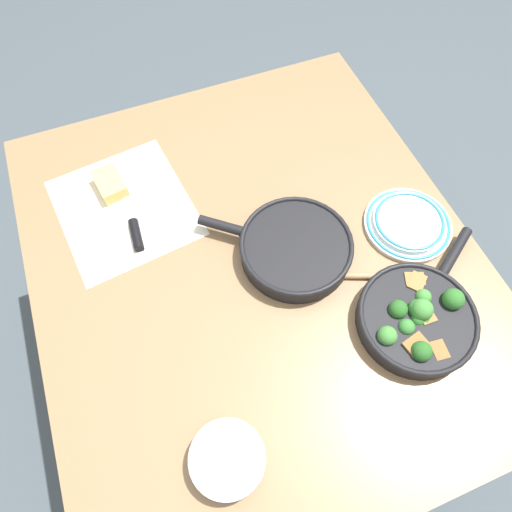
# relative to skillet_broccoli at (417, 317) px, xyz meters

# --- Properties ---
(ground_plane) EXTENTS (14.00, 14.00, 0.00)m
(ground_plane) POSITION_rel_skillet_broccoli_xyz_m (-0.27, -0.27, -0.78)
(ground_plane) COLOR #424C51
(dining_table_red) EXTENTS (1.20, 1.03, 0.75)m
(dining_table_red) POSITION_rel_skillet_broccoli_xyz_m (-0.27, -0.27, -0.10)
(dining_table_red) COLOR olive
(dining_table_red) RESTS_ON ground_plane
(skillet_broccoli) EXTENTS (0.29, 0.36, 0.08)m
(skillet_broccoli) POSITION_rel_skillet_broccoli_xyz_m (0.00, 0.00, 0.00)
(skillet_broccoli) COLOR black
(skillet_broccoli) RESTS_ON dining_table_red
(skillet_eggs) EXTENTS (0.30, 0.33, 0.05)m
(skillet_eggs) POSITION_rel_skillet_broccoli_xyz_m (-0.25, -0.18, -0.00)
(skillet_eggs) COLOR black
(skillet_eggs) RESTS_ON dining_table_red
(wooden_spoon) EXTENTS (0.16, 0.33, 0.02)m
(wooden_spoon) POSITION_rel_skillet_broccoli_xyz_m (-0.15, -0.08, -0.02)
(wooden_spoon) COLOR tan
(wooden_spoon) RESTS_ON dining_table_red
(parchment_sheet) EXTENTS (0.38, 0.35, 0.00)m
(parchment_sheet) POSITION_rel_skillet_broccoli_xyz_m (-0.53, -0.52, -0.03)
(parchment_sheet) COLOR silver
(parchment_sheet) RESTS_ON dining_table_red
(grater_knife) EXTENTS (0.26, 0.04, 0.02)m
(grater_knife) POSITION_rel_skillet_broccoli_xyz_m (-0.48, -0.51, -0.02)
(grater_knife) COLOR silver
(grater_knife) RESTS_ON dining_table_red
(cheese_block) EXTENTS (0.11, 0.08, 0.04)m
(cheese_block) POSITION_rel_skillet_broccoli_xyz_m (-0.60, -0.54, -0.01)
(cheese_block) COLOR #EACC66
(cheese_block) RESTS_ON dining_table_red
(dinner_plate_stack) EXTENTS (0.21, 0.21, 0.03)m
(dinner_plate_stack) POSITION_rel_skillet_broccoli_xyz_m (-0.23, 0.12, -0.02)
(dinner_plate_stack) COLOR silver
(dinner_plate_stack) RESTS_ON dining_table_red
(prep_bowl_steel) EXTENTS (0.14, 0.14, 0.04)m
(prep_bowl_steel) POSITION_rel_skillet_broccoli_xyz_m (0.11, -0.48, -0.01)
(prep_bowl_steel) COLOR #B7B7BC
(prep_bowl_steel) RESTS_ON dining_table_red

